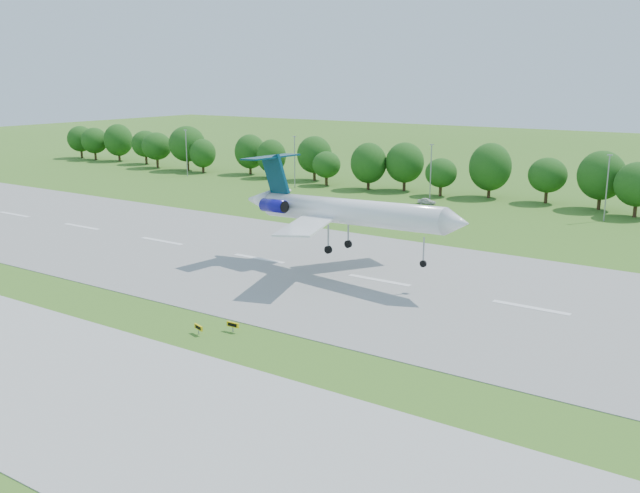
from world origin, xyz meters
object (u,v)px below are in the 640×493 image
Objects in this scene: taxi_sign_left at (233,325)px; service_vehicle_b at (427,201)px; airliner at (339,210)px; service_vehicle_a at (284,189)px.

service_vehicle_b is at bearing 98.95° from taxi_sign_left.
airliner is 26.71m from taxi_sign_left.
taxi_sign_left is at bearing -177.93° from service_vehicle_b.
airliner is 24.08× the size of taxi_sign_left.
airliner is at bearing -133.28° from service_vehicle_a.
taxi_sign_left is 81.54m from service_vehicle_b.
service_vehicle_a is (-50.40, 76.10, -0.23)m from taxi_sign_left.
service_vehicle_a is 34.28m from service_vehicle_b.
service_vehicle_a is 0.92× the size of service_vehicle_b.
service_vehicle_a is at bearing 120.91° from taxi_sign_left.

